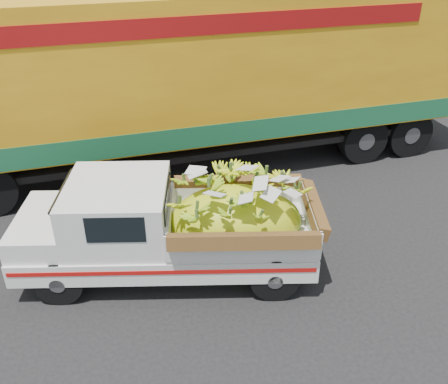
{
  "coord_description": "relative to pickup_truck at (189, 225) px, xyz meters",
  "views": [
    {
      "loc": [
        1.77,
        -6.94,
        5.2
      ],
      "look_at": [
        2.4,
        0.12,
        1.12
      ],
      "focal_mm": 40.0,
      "sensor_mm": 36.0,
      "label": 1
    }
  ],
  "objects": [
    {
      "name": "ground",
      "position": [
        -1.8,
        0.43,
        -0.86
      ],
      "size": [
        100.0,
        100.0,
        0.0
      ],
      "primitive_type": "plane",
      "color": "black",
      "rests_on": "ground"
    },
    {
      "name": "curb",
      "position": [
        -1.8,
        6.38,
        -0.79
      ],
      "size": [
        60.0,
        0.25,
        0.15
      ],
      "primitive_type": "cube",
      "color": "gray",
      "rests_on": "ground"
    },
    {
      "name": "sidewalk",
      "position": [
        -1.8,
        8.48,
        -0.79
      ],
      "size": [
        60.0,
        4.0,
        0.14
      ],
      "primitive_type": "cube",
      "color": "gray",
      "rests_on": "ground"
    },
    {
      "name": "pickup_truck",
      "position": [
        0.0,
        0.0,
        0.0
      ],
      "size": [
        4.67,
        1.95,
        1.6
      ],
      "rotation": [
        0.0,
        0.0,
        -0.06
      ],
      "color": "black",
      "rests_on": "ground"
    },
    {
      "name": "semi_trailer",
      "position": [
        0.48,
        3.93,
        1.26
      ],
      "size": [
        12.09,
        4.86,
        3.8
      ],
      "rotation": [
        0.0,
        0.0,
        0.2
      ],
      "color": "black",
      "rests_on": "ground"
    }
  ]
}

